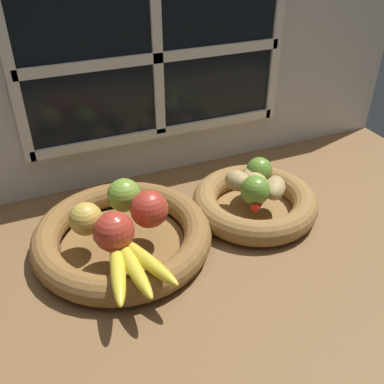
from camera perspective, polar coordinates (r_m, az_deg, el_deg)
ground_plane at (r=98.51cm, az=1.62°, el=-5.85°), size 140.00×90.00×3.00cm
back_wall at (r=108.99cm, az=-4.84°, el=15.76°), size 140.00×4.60×55.00cm
fruit_bowl_left at (r=93.10cm, az=-9.00°, el=-5.73°), size 37.31×37.31×5.78cm
fruit_bowl_right at (r=102.78cm, az=8.11°, el=-1.38°), size 28.97×28.97×5.78cm
apple_red_front at (r=83.36cm, az=-10.11°, el=-5.09°), size 7.82×7.82×7.82cm
apple_golden_left at (r=88.58cm, az=-13.62°, el=-3.42°), size 6.68×6.68×6.68cm
apple_green_back at (r=93.50cm, az=-8.81°, el=-0.41°), size 7.22×7.22×7.22cm
apple_red_right at (r=87.88cm, az=-5.48°, el=-2.39°), size 7.75×7.75×7.75cm
banana_bunch_front at (r=80.11cm, az=-7.94°, el=-9.13°), size 12.78×19.43×2.72cm
potato_oblong at (r=100.27cm, az=5.92°, el=1.46°), size 6.98×7.55×4.51cm
potato_back at (r=103.76cm, az=8.10°, el=2.42°), size 9.36×8.91×4.29cm
potato_large at (r=99.86cm, az=8.35°, el=1.12°), size 5.56×7.15×4.50cm
potato_small at (r=99.27cm, az=10.71°, el=0.54°), size 8.69×9.21×4.21cm
lime_near at (r=95.62cm, az=8.22°, el=0.23°), size 6.50×6.50×6.50cm
lime_far at (r=103.38cm, az=8.74°, el=2.82°), size 6.11×6.11×6.11cm
chili_pepper at (r=98.44cm, az=9.60°, el=-0.45°), size 10.80×8.17×1.87cm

